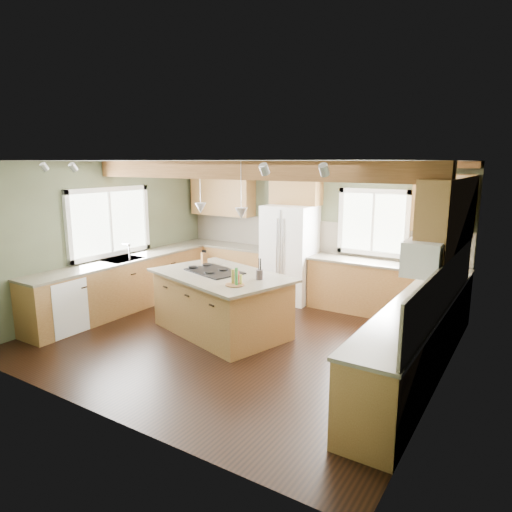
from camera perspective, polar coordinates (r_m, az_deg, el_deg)
The scene contains 37 objects.
floor at distance 6.92m, azimuth -2.10°, elevation -10.27°, with size 5.60×5.60×0.00m, color black.
ceiling at distance 6.41m, azimuth -2.28°, elevation 11.82°, with size 5.60×5.60×0.00m, color silver.
wall_back at distance 8.68m, azimuth 7.20°, elevation 3.10°, with size 5.60×5.60×0.00m, color #464B35.
wall_left at distance 8.42m, azimuth -18.10°, elevation 2.35°, with size 5.00×5.00×0.00m, color #464B35.
wall_right at distance 5.50m, azimuth 22.66°, elevation -2.76°, with size 5.00×5.00×0.00m, color #464B35.
ceiling_beam at distance 6.49m, azimuth -1.76°, elevation 10.67°, with size 5.55×0.26×0.26m, color #503116.
soffit_trim at distance 8.50m, azimuth 7.13°, elevation 11.31°, with size 5.55×0.20×0.10m, color #503116.
backsplash_back at distance 8.68m, azimuth 7.15°, elevation 2.51°, with size 5.58×0.03×0.58m, color brown.
backsplash_right at distance 5.57m, azimuth 22.53°, elevation -3.53°, with size 0.03×3.70×0.58m, color brown.
base_cab_back_left at distance 9.49m, azimuth -3.54°, elevation -1.38°, with size 2.02×0.60×0.88m, color brown.
counter_back_left at distance 9.39m, azimuth -3.58°, elevation 1.35°, with size 2.06×0.64×0.04m, color #4E4839.
base_cab_back_right at distance 8.07m, azimuth 15.75°, elevation -4.16°, with size 2.62×0.60×0.88m, color brown.
counter_back_right at distance 7.96m, azimuth 15.93°, elevation -0.97°, with size 2.66×0.64×0.04m, color #4E4839.
base_cab_left at distance 8.41m, azimuth -16.16°, elevation -3.55°, with size 0.60×3.70×0.88m, color brown.
counter_left at distance 8.30m, azimuth -16.34°, elevation -0.49°, with size 0.64×3.74×0.04m, color #4E4839.
base_cab_right at distance 5.86m, azimuth 19.15°, elevation -10.48°, with size 0.60×3.70×0.88m, color brown.
counter_right at distance 5.71m, azimuth 19.46°, elevation -6.19°, with size 0.64×3.74×0.04m, color #4E4839.
upper_cab_back_left at distance 9.48m, azimuth -4.20°, elevation 7.84°, with size 1.40×0.35×0.90m, color brown.
upper_cab_over_fridge at distance 8.57m, azimuth 5.01°, elevation 8.75°, with size 0.96×0.35×0.70m, color brown.
upper_cab_right at distance 6.30m, azimuth 23.00°, elevation 4.97°, with size 0.35×2.20×0.90m, color brown.
upper_cab_back_corner at distance 7.75m, azimuth 22.41°, elevation 6.12°, with size 0.90×0.35×0.90m, color brown.
window_left at distance 8.41m, azimuth -17.86°, elevation 4.07°, with size 0.04×1.60×1.05m, color white.
window_back at distance 8.21m, azimuth 14.48°, elevation 4.09°, with size 1.10×0.04×1.00m, color white.
sink at distance 8.30m, azimuth -16.34°, elevation -0.45°, with size 0.50×0.65×0.03m, color #262628.
faucet at distance 8.14m, azimuth -15.56°, elevation 0.40°, with size 0.02×0.02×0.28m, color #B2B2B7.
dishwasher at distance 7.64m, azimuth -23.41°, elevation -5.67°, with size 0.60×0.60×0.84m, color white.
oven at distance 4.71m, azimuth 15.17°, elevation -15.98°, with size 0.60×0.72×0.84m, color white.
microwave at distance 5.44m, azimuth 20.50°, elevation -0.05°, with size 0.40×0.70×0.38m, color white.
pendant_left at distance 7.16m, azimuth -6.94°, elevation 5.96°, with size 0.18×0.18×0.16m, color #B2B2B7.
pendant_right at distance 6.38m, azimuth -1.87°, elevation 5.34°, with size 0.18×0.18×0.16m, color #B2B2B7.
refrigerator at distance 8.55m, azimuth 4.23°, elevation 0.31°, with size 0.90×0.74×1.80m, color white.
island at distance 7.06m, azimuth -4.36°, elevation -6.02°, with size 1.98×1.21×0.88m, color brown.
island_top at distance 6.94m, azimuth -4.42°, elevation -2.40°, with size 2.11×1.34×0.04m, color #4E4839.
cooktop at distance 7.06m, azimuth -5.23°, elevation -1.92°, with size 0.86×0.57×0.02m, color black.
knife_block at distance 7.64m, azimuth -6.49°, elevation -0.25°, with size 0.11×0.08×0.19m, color brown.
utensil_crock at distance 6.57m, azimuth 0.44°, elevation -2.36°, with size 0.11×0.11×0.14m, color #433935.
bottle_tray at distance 6.26m, azimuth -2.68°, elevation -2.61°, with size 0.26×0.26×0.24m, color brown, non-canonical shape.
Camera 1 is at (3.64, -5.28, 2.59)m, focal length 32.00 mm.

